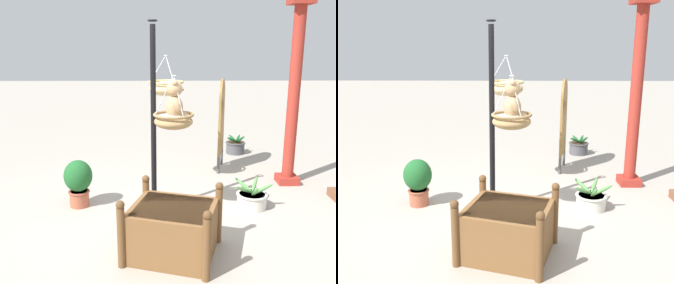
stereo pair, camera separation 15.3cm
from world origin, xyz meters
The scene contains 11 objects.
ground_plane centered at (0.00, 0.00, 0.00)m, with size 40.00×40.00×0.00m, color #A8A093.
display_pole_central centered at (-0.23, -0.14, 0.77)m, with size 0.44×0.44×2.46m.
hanging_basket_with_teddy centered at (-0.08, 0.11, 1.27)m, with size 0.51×0.51×0.66m.
teddy_bear centered at (-0.08, 0.14, 1.48)m, with size 0.34×0.30×0.50m.
hanging_basket_left_high centered at (-1.12, 0.03, 1.56)m, with size 0.53×0.53×0.59m.
greenhouse_pillar_left centered at (-1.25, 1.99, 1.37)m, with size 0.34×0.34×2.84m.
wooden_planter_box centered at (0.87, 0.08, 0.29)m, with size 1.06×1.12×0.71m.
potted_plant_fern_front centered at (-3.00, 1.49, 0.15)m, with size 0.41×0.41×0.38m.
potted_plant_small_succulent centered at (-0.39, -1.17, 0.37)m, with size 0.39×0.39×0.66m.
potted_plant_trailing_ivy centered at (-0.30, 1.20, 0.13)m, with size 0.55×0.55×0.39m.
display_sign_board centered at (-1.99, 1.02, 0.96)m, with size 0.60×0.19×1.62m.
Camera 2 is at (4.48, 0.12, 2.15)m, focal length 40.33 mm.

